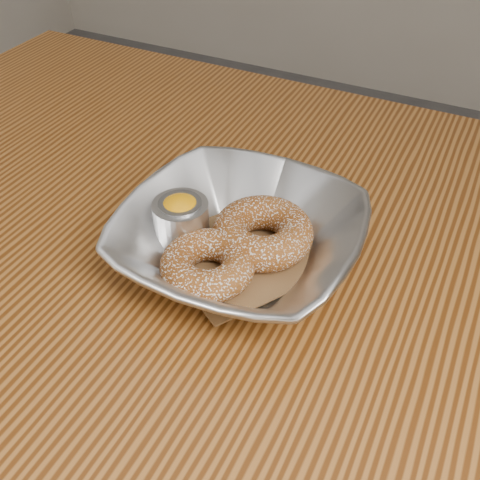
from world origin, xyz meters
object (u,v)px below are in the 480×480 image
at_px(donut_back, 263,232).
at_px(donut_front, 208,265).
at_px(table, 226,291).
at_px(ramekin, 181,220).
at_px(serving_bowl, 240,240).

relative_size(donut_back, donut_front, 1.12).
relative_size(table, donut_back, 11.16).
distance_m(table, donut_front, 0.15).
bearing_deg(table, donut_back, -14.68).
relative_size(donut_front, ramekin, 1.59).
distance_m(table, ramekin, 0.15).
bearing_deg(serving_bowl, ramekin, -175.77).
bearing_deg(donut_front, donut_back, 66.37).
height_order(serving_bowl, donut_back, serving_bowl).
bearing_deg(serving_bowl, donut_back, 55.44).
bearing_deg(serving_bowl, table, 135.87).
distance_m(serving_bowl, ramekin, 0.07).
bearing_deg(donut_front, serving_bowl, 72.80).
bearing_deg(table, serving_bowl, -44.13).
distance_m(donut_front, ramekin, 0.07).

